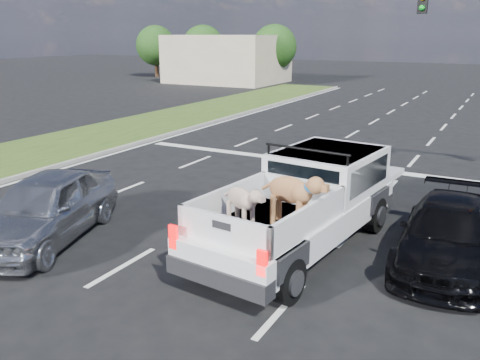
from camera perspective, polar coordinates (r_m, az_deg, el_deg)
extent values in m
plane|color=black|center=(9.67, -5.11, -11.87)|extent=(160.00, 160.00, 0.00)
cube|color=silver|center=(17.09, -8.71, 0.60)|extent=(0.12, 60.00, 0.01)
cube|color=silver|center=(15.30, 1.82, -1.07)|extent=(0.12, 60.00, 0.01)
cube|color=silver|center=(14.16, 14.59, -3.04)|extent=(0.12, 60.00, 0.01)
cube|color=silver|center=(19.40, -17.12, 1.92)|extent=(0.15, 60.00, 0.01)
cube|color=silver|center=(18.30, 12.42, 1.44)|extent=(17.00, 0.45, 0.01)
cube|color=#2A4816|center=(21.37, -22.24, 2.82)|extent=(5.00, 60.00, 0.10)
cube|color=gray|center=(19.56, -17.65, 2.18)|extent=(0.15, 60.00, 0.14)
cube|color=beige|center=(49.75, -1.43, 13.44)|extent=(10.00, 8.00, 4.40)
cylinder|color=#332114|center=(57.04, -9.34, 12.45)|extent=(0.44, 0.44, 2.16)
sphere|color=#15350E|center=(56.95, -9.44, 14.68)|extent=(4.20, 4.20, 4.20)
cylinder|color=#332114|center=(53.59, -4.13, 12.40)|extent=(0.44, 0.44, 2.16)
sphere|color=#15350E|center=(53.50, -4.18, 14.77)|extent=(4.20, 4.20, 4.20)
cylinder|color=#332114|center=(49.75, 3.84, 12.12)|extent=(0.44, 0.44, 2.16)
sphere|color=#15350E|center=(49.65, 3.89, 14.67)|extent=(4.20, 4.20, 4.20)
cylinder|color=black|center=(9.97, -4.34, -8.27)|extent=(0.40, 0.87, 0.84)
cylinder|color=black|center=(8.98, 5.35, -11.17)|extent=(0.40, 0.87, 0.84)
cylinder|color=black|center=(13.14, 7.00, -2.22)|extent=(0.40, 0.87, 0.84)
cylinder|color=black|center=(12.41, 14.82, -3.76)|extent=(0.40, 0.87, 0.84)
cube|color=silver|center=(10.96, 6.53, -4.27)|extent=(2.75, 6.04, 0.57)
cube|color=silver|center=(11.91, 9.84, 1.09)|extent=(2.31, 2.75, 0.95)
cube|color=black|center=(10.82, 6.98, -0.13)|extent=(1.70, 0.23, 0.68)
cylinder|color=black|center=(10.79, 7.48, 3.42)|extent=(1.98, 0.28, 0.06)
cube|color=black|center=(9.83, 2.91, -5.06)|extent=(2.27, 3.02, 0.07)
cube|color=silver|center=(10.22, -1.51, -2.30)|extent=(0.41, 2.80, 0.57)
cube|color=silver|center=(9.28, 7.84, -4.38)|extent=(0.41, 2.80, 0.57)
cube|color=silver|center=(8.67, -1.90, -5.75)|extent=(1.96, 0.31, 0.57)
cube|color=#FF0507|center=(9.16, -7.48, -6.36)|extent=(0.18, 0.09, 0.44)
cube|color=#FF0507|center=(8.10, 2.48, -9.33)|extent=(0.18, 0.09, 0.44)
cube|color=black|center=(8.87, -2.46, -10.68)|extent=(2.14, 0.57, 0.33)
imported|color=#AAACB2|center=(12.23, -21.04, -2.91)|extent=(3.10, 4.83, 1.53)
imported|color=black|center=(11.13, 22.27, -5.61)|extent=(1.91, 4.43, 1.27)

